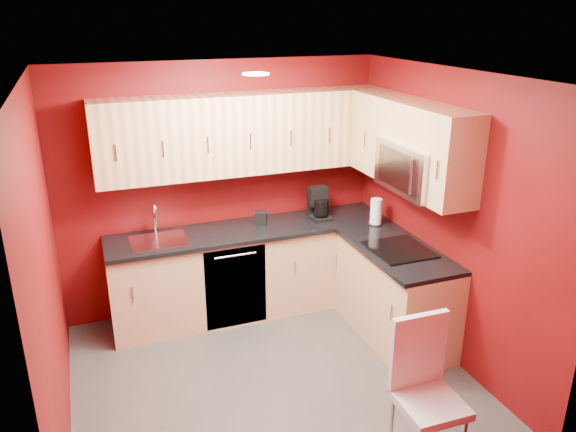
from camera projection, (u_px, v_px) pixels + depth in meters
floor at (272, 379)px, 4.73m from camera, size 3.20×3.20×0.00m
ceiling at (269, 76)px, 3.86m from camera, size 3.20×3.20×0.00m
wall_back at (222, 188)px, 5.61m from camera, size 3.20×0.00×3.20m
wall_front at (363, 346)px, 2.98m from camera, size 3.20×0.00×3.20m
wall_left at (46, 276)px, 3.77m from camera, size 0.00×3.00×3.00m
wall_right at (446, 217)px, 4.83m from camera, size 0.00×3.00×3.00m
base_cabinets_back at (252, 271)px, 5.70m from camera, size 2.80×0.60×0.87m
base_cabinets_right at (395, 294)px, 5.23m from camera, size 0.60×1.30×0.87m
countertop_back at (251, 230)px, 5.53m from camera, size 2.80×0.63×0.04m
countertop_right at (397, 251)px, 5.05m from camera, size 0.63×1.27×0.04m
upper_cabinets_back at (245, 133)px, 5.33m from camera, size 2.80×0.35×0.75m
upper_cabinets_right at (407, 136)px, 4.94m from camera, size 0.35×1.55×0.75m
microwave at (417, 168)px, 4.79m from camera, size 0.42×0.76×0.42m
cooktop at (399, 250)px, 5.01m from camera, size 0.50×0.55×0.01m
sink at (158, 236)px, 5.23m from camera, size 0.52×0.42×0.35m
dishwasher_front at (236, 287)px, 5.36m from camera, size 0.60×0.02×0.82m
downlight at (256, 74)px, 4.13m from camera, size 0.20×0.20×0.01m
coffee_maker at (320, 204)px, 5.71m from camera, size 0.20×0.27×0.32m
napkin_holder at (261, 218)px, 5.61m from camera, size 0.15×0.15×0.12m
paper_towel at (376, 212)px, 5.57m from camera, size 0.15×0.15×0.27m
dining_chair at (430, 396)px, 3.73m from camera, size 0.43×0.45×1.03m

